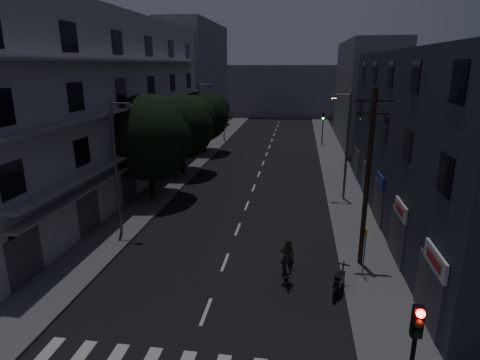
% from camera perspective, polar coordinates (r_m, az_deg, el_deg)
% --- Properties ---
extents(ground, '(160.00, 160.00, 0.00)m').
position_cam_1_polar(ground, '(39.05, 2.78, 1.03)').
color(ground, black).
rests_on(ground, ground).
extents(sidewalk_left, '(3.00, 90.00, 0.15)m').
position_cam_1_polar(sidewalk_left, '(40.42, -7.86, 1.53)').
color(sidewalk_left, '#565659').
rests_on(sidewalk_left, ground).
extents(sidewalk_right, '(3.00, 90.00, 0.15)m').
position_cam_1_polar(sidewalk_right, '(39.06, 13.79, 0.69)').
color(sidewalk_right, '#565659').
rests_on(sidewalk_right, ground).
extents(lane_markings, '(0.15, 60.50, 0.01)m').
position_cam_1_polar(lane_markings, '(45.09, 3.57, 3.09)').
color(lane_markings, beige).
rests_on(lane_markings, ground).
extents(building_left, '(7.00, 36.00, 14.00)m').
position_cam_1_polar(building_left, '(34.42, -18.89, 9.99)').
color(building_left, '#ACACA7').
rests_on(building_left, ground).
extents(building_right, '(6.19, 28.00, 11.00)m').
position_cam_1_polar(building_right, '(28.21, 25.63, 5.00)').
color(building_right, '#292E38').
rests_on(building_right, ground).
extents(building_far_left, '(6.00, 20.00, 16.00)m').
position_cam_1_polar(building_far_left, '(62.54, -6.28, 14.07)').
color(building_far_left, slate).
rests_on(building_far_left, ground).
extents(building_far_right, '(6.00, 20.00, 13.00)m').
position_cam_1_polar(building_far_right, '(55.29, 17.45, 11.63)').
color(building_far_right, slate).
rests_on(building_far_right, ground).
extents(building_far_end, '(24.00, 8.00, 10.00)m').
position_cam_1_polar(building_far_end, '(82.77, 6.00, 12.49)').
color(building_far_end, slate).
rests_on(building_far_end, ground).
extents(tree_near, '(6.46, 6.46, 7.97)m').
position_cam_1_polar(tree_near, '(30.99, -12.72, 6.40)').
color(tree_near, black).
rests_on(tree_near, sidewalk_left).
extents(tree_mid, '(6.06, 6.06, 7.45)m').
position_cam_1_polar(tree_mid, '(38.02, -8.23, 7.87)').
color(tree_mid, black).
rests_on(tree_mid, sidewalk_left).
extents(tree_far, '(5.75, 5.75, 7.11)m').
position_cam_1_polar(tree_far, '(47.31, -5.09, 9.33)').
color(tree_far, black).
rests_on(tree_far, sidewalk_left).
extents(traffic_signal_near, '(0.28, 0.37, 4.10)m').
position_cam_1_polar(traffic_signal_near, '(12.25, 23.57, -20.73)').
color(traffic_signal_near, black).
rests_on(traffic_signal_near, sidewalk_right).
extents(traffic_signal_far_right, '(0.28, 0.37, 4.10)m').
position_cam_1_polar(traffic_signal_far_right, '(52.90, 11.73, 8.14)').
color(traffic_signal_far_right, black).
rests_on(traffic_signal_far_right, sidewalk_right).
extents(traffic_signal_far_left, '(0.28, 0.37, 4.10)m').
position_cam_1_polar(traffic_signal_far_left, '(54.67, -2.31, 8.71)').
color(traffic_signal_far_left, black).
rests_on(traffic_signal_far_left, sidewalk_left).
extents(street_lamp_left_near, '(1.51, 0.25, 8.00)m').
position_cam_1_polar(street_lamp_left_near, '(24.79, -17.05, 2.42)').
color(street_lamp_left_near, slate).
rests_on(street_lamp_left_near, sidewalk_left).
extents(street_lamp_right, '(1.51, 0.25, 8.00)m').
position_cam_1_polar(street_lamp_right, '(31.09, 14.82, 5.28)').
color(street_lamp_right, '#525559').
rests_on(street_lamp_right, sidewalk_right).
extents(street_lamp_left_far, '(1.51, 0.25, 8.00)m').
position_cam_1_polar(street_lamp_left_far, '(44.91, -5.65, 8.94)').
color(street_lamp_left_far, '#575A5E').
rests_on(street_lamp_left_far, sidewalk_left).
extents(utility_pole, '(1.80, 0.24, 9.00)m').
position_cam_1_polar(utility_pole, '(20.73, 17.70, 0.51)').
color(utility_pole, black).
rests_on(utility_pole, sidewalk_right).
extents(bus_stop_sign, '(0.06, 0.35, 2.52)m').
position_cam_1_polar(bus_stop_sign, '(20.44, 17.37, -8.57)').
color(bus_stop_sign, '#595B60').
rests_on(bus_stop_sign, sidewalk_right).
extents(motorcycle, '(0.88, 1.98, 1.32)m').
position_cam_1_polar(motorcycle, '(19.54, 13.92, -14.02)').
color(motorcycle, black).
rests_on(motorcycle, ground).
extents(cyclist, '(1.00, 1.94, 2.34)m').
position_cam_1_polar(cyclist, '(19.74, 6.65, -12.38)').
color(cyclist, black).
rests_on(cyclist, ground).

